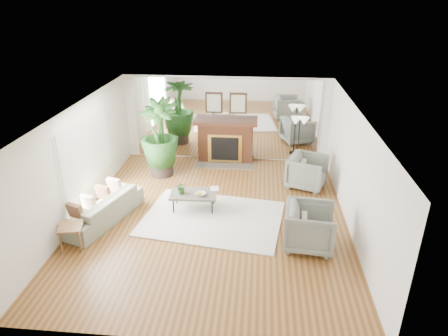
# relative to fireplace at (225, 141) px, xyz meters

# --- Properties ---
(ground) EXTENTS (7.00, 7.00, 0.00)m
(ground) POSITION_rel_fireplace_xyz_m (0.00, -3.26, -0.66)
(ground) COLOR brown
(ground) RESTS_ON ground
(wall_left) EXTENTS (0.02, 7.00, 2.50)m
(wall_left) POSITION_rel_fireplace_xyz_m (-2.99, -3.26, 0.59)
(wall_left) COLOR white
(wall_left) RESTS_ON ground
(wall_right) EXTENTS (0.02, 7.00, 2.50)m
(wall_right) POSITION_rel_fireplace_xyz_m (2.99, -3.26, 0.59)
(wall_right) COLOR white
(wall_right) RESTS_ON ground
(wall_back) EXTENTS (6.00, 0.02, 2.50)m
(wall_back) POSITION_rel_fireplace_xyz_m (0.00, 0.23, 0.59)
(wall_back) COLOR white
(wall_back) RESTS_ON ground
(mirror_panel) EXTENTS (5.40, 0.04, 2.40)m
(mirror_panel) POSITION_rel_fireplace_xyz_m (0.00, 0.21, 0.59)
(mirror_panel) COLOR silver
(mirror_panel) RESTS_ON wall_back
(window_panel) EXTENTS (0.04, 2.40, 1.50)m
(window_panel) POSITION_rel_fireplace_xyz_m (-2.96, -2.86, 0.69)
(window_panel) COLOR #B2E09E
(window_panel) RESTS_ON wall_left
(fireplace) EXTENTS (1.85, 0.83, 2.05)m
(fireplace) POSITION_rel_fireplace_xyz_m (0.00, 0.00, 0.00)
(fireplace) COLOR brown
(fireplace) RESTS_ON ground
(area_rug) EXTENTS (3.33, 2.59, 0.03)m
(area_rug) POSITION_rel_fireplace_xyz_m (-0.00, -3.31, -0.64)
(area_rug) COLOR silver
(area_rug) RESTS_ON ground
(coffee_table) EXTENTS (1.10, 0.68, 0.43)m
(coffee_table) POSITION_rel_fireplace_xyz_m (-0.49, -2.92, -0.27)
(coffee_table) COLOR #585045
(coffee_table) RESTS_ON ground
(sofa) EXTENTS (1.43, 2.25, 0.61)m
(sofa) POSITION_rel_fireplace_xyz_m (-2.45, -3.58, -0.35)
(sofa) COLOR gray
(sofa) RESTS_ON ground
(armchair_back) EXTENTS (1.20, 1.18, 0.86)m
(armchair_back) POSITION_rel_fireplace_xyz_m (2.26, -1.47, -0.23)
(armchair_back) COLOR slate
(armchair_back) RESTS_ON ground
(armchair_front) EXTENTS (1.07, 1.05, 0.89)m
(armchair_front) POSITION_rel_fireplace_xyz_m (2.05, -4.16, -0.21)
(armchair_front) COLOR slate
(armchair_front) RESTS_ON ground
(side_table) EXTENTS (0.54, 0.54, 0.51)m
(side_table) POSITION_rel_fireplace_xyz_m (-2.65, -4.66, -0.23)
(side_table) COLOR brown
(side_table) RESTS_ON ground
(potted_ficus) EXTENTS (1.23, 1.23, 2.16)m
(potted_ficus) POSITION_rel_fireplace_xyz_m (-1.68, -1.09, 0.49)
(potted_ficus) COLOR black
(potted_ficus) RESTS_ON ground
(floor_lamp) EXTENTS (0.51, 0.28, 1.57)m
(floor_lamp) POSITION_rel_fireplace_xyz_m (2.08, -0.42, 0.68)
(floor_lamp) COLOR black
(floor_lamp) RESTS_ON ground
(tabletop_plant) EXTENTS (0.31, 0.28, 0.29)m
(tabletop_plant) POSITION_rel_fireplace_xyz_m (-0.75, -2.96, -0.08)
(tabletop_plant) COLOR #29561F
(tabletop_plant) RESTS_ON coffee_table
(fruit_bowl) EXTENTS (0.27, 0.27, 0.06)m
(fruit_bowl) POSITION_rel_fireplace_xyz_m (-0.31, -3.02, -0.20)
(fruit_bowl) COLOR brown
(fruit_bowl) RESTS_ON coffee_table
(book) EXTENTS (0.24, 0.30, 0.02)m
(book) POSITION_rel_fireplace_xyz_m (-0.11, -2.70, -0.22)
(book) COLOR brown
(book) RESTS_ON coffee_table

